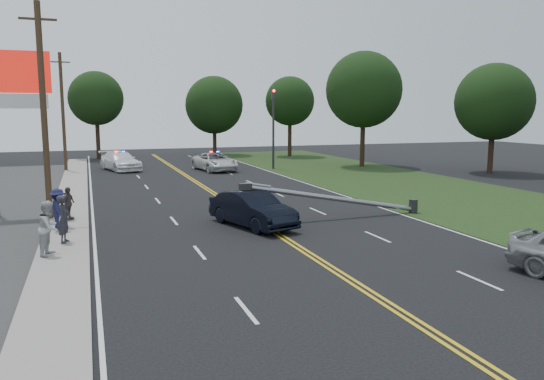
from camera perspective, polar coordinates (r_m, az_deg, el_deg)
name	(u,v)px	position (r m, az deg, el deg)	size (l,w,h in m)	color
ground	(340,274)	(17.16, 7.32, -8.94)	(120.00, 120.00, 0.00)	black
sidewalk	(67,227)	(25.15, -21.17, -3.71)	(1.80, 70.00, 0.12)	gray
grass_verge	(473,201)	(32.68, 20.82, -1.09)	(12.00, 80.00, 0.01)	black
centerline_yellow	(249,216)	(26.20, -2.48, -2.78)	(0.36, 80.00, 0.00)	gold
pylon_sign	(16,93)	(28.80, -25.80, 9.39)	(3.20, 0.35, 8.00)	gray
traffic_signal	(273,122)	(47.30, 0.14, 7.35)	(0.28, 0.41, 7.05)	#2D2D30
fallen_streetlight	(344,199)	(25.75, 7.76, -0.99)	(9.36, 0.44, 1.91)	#2D2D30
utility_pole_mid	(44,112)	(26.68, -23.35, 7.71)	(1.60, 0.28, 10.00)	#382619
utility_pole_far	(63,112)	(48.65, -21.58, 7.83)	(1.60, 0.28, 10.00)	#382619
tree_6	(96,98)	(60.65, -18.41, 9.33)	(5.78, 5.78, 9.39)	black
tree_7	(214,105)	(62.95, -6.24, 9.07)	(6.70, 6.70, 9.21)	black
tree_8	(290,101)	(60.99, 1.94, 9.52)	(5.56, 5.56, 9.06)	black
tree_9	(364,90)	(50.26, 9.84, 10.57)	(6.99, 6.99, 10.59)	black
tree_13	(494,102)	(47.73, 22.76, 8.73)	(6.30, 6.30, 9.04)	black
crashed_sedan	(252,209)	(23.65, -2.13, -2.07)	(1.68, 4.82, 1.59)	black
emergency_a	(215,162)	(46.43, -6.18, 3.04)	(2.56, 5.55, 1.54)	silver
emergency_b	(120,161)	(48.19, -16.00, 3.01)	(2.29, 5.62, 1.63)	white
bystander_a	(64,219)	(21.77, -21.49, -2.92)	(0.67, 0.44, 1.84)	#292830
bystander_b	(49,228)	(20.12, -22.84, -3.77)	(0.93, 0.73, 1.92)	#B1B0B6
bystander_c	(58,210)	(24.06, -22.02, -1.96)	(1.16, 0.67, 1.80)	#1B1C44
bystander_d	(68,204)	(26.26, -21.09, -1.36)	(0.90, 0.38, 1.54)	#534543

